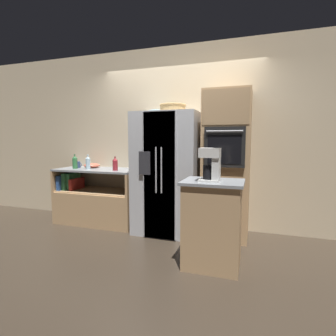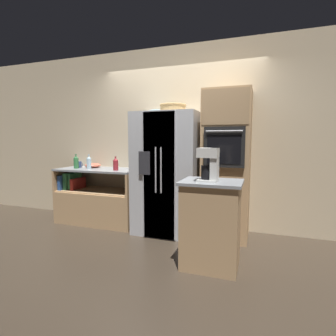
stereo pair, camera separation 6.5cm
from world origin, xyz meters
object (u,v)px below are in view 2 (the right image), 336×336
Objects in this scene: wicker_basket at (173,108)px; mixing_bowl at (93,165)px; refrigerator at (168,173)px; bottle_wide at (89,162)px; bottle_tall at (76,162)px; fruit_bowl at (156,112)px; coffee_maker at (210,163)px; bottle_short at (116,164)px; mug at (79,164)px; wall_oven at (227,165)px.

wicker_basket is 1.72m from mixing_bowl.
refrigerator is 0.94m from wicker_basket.
bottle_tall is at bearing 179.78° from bottle_wide.
fruit_bowl is 0.75× the size of coffee_maker.
wicker_basket is 1.40m from coffee_maker.
bottle_tall is at bearing -177.81° from wicker_basket.
refrigerator is 1.60m from bottle_tall.
wicker_basket reaches higher than bottle_short.
coffee_maker is at bearing -26.80° from mixing_bowl.
coffee_maker reaches higher than mug.
mug is at bearing -179.28° from fruit_bowl.
coffee_maker reaches higher than bottle_short.
mixing_bowl is (-2.24, 0.10, -0.08)m from wall_oven.
mug is (-0.79, 0.15, -0.05)m from bottle_short.
wall_oven reaches higher than wicker_basket.
fruit_bowl is at bearing 0.72° from mug.
mixing_bowl is at bearing 158.54° from bottle_short.
bottle_short is 1.85m from coffee_maker.
refrigerator is 4.56× the size of wicker_basket.
wall_oven is at bearing 3.99° from refrigerator.
wicker_basket reaches higher than fruit_bowl.
mug is 0.47× the size of mixing_bowl.
mug is at bearing 103.84° from bottle_tall.
coffee_maker is (2.19, -1.11, 0.19)m from mixing_bowl.
fruit_bowl reaches higher than bottle_wide.
wicker_basket is at bearing -12.61° from fruit_bowl.
wicker_basket is 1.48× the size of fruit_bowl.
wicker_basket is 1.63× the size of bottle_wide.
refrigerator reaches higher than mug.
refrigerator is at bearing -176.01° from wall_oven.
bottle_short is 0.81m from mug.
bottle_short is 0.81× the size of mixing_bowl.
wicker_basket reaches higher than refrigerator.
coffee_maker is (0.72, -0.98, -0.69)m from wicker_basket.
wicker_basket is 1.63m from bottle_wide.
wall_oven is 16.35× the size of mug.
refrigerator reaches higher than bottle_short.
bottle_wide reaches higher than bottle_short.
bottle_short is 0.62m from mixing_bowl.
mixing_bowl is at bearing 173.65° from refrigerator.
bottle_short is 0.51m from bottle_wide.
mug is (-0.28, 0.11, -0.05)m from bottle_wide.
refrigerator is 8.16× the size of bottle_short.
refrigerator is at bearing 129.72° from coffee_maker.
wall_oven is at bearing 2.15° from bottle_tall.
wicker_basket is at bearing -1.56° from mug.
bottle_short is (-0.83, -0.07, 0.12)m from refrigerator.
wall_oven is 1.67m from bottle_short.
fruit_bowl is at bearing 15.03° from bottle_short.
mixing_bowl is (-1.47, 0.13, -0.88)m from wicker_basket.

